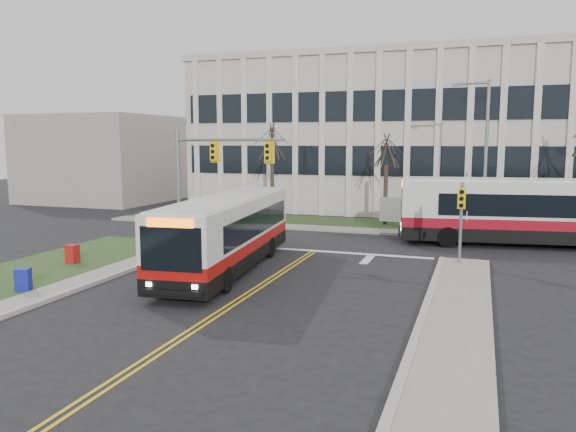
# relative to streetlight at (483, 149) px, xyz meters

# --- Properties ---
(ground) EXTENTS (120.00, 120.00, 0.00)m
(ground) POSITION_rel_streetlight_xyz_m (-8.03, -16.20, -5.19)
(ground) COLOR black
(ground) RESTS_ON ground
(sidewalk_west) EXTENTS (1.20, 26.00, 0.14)m
(sidewalk_west) POSITION_rel_streetlight_xyz_m (-15.03, -21.20, -5.12)
(sidewalk_west) COLOR #9E9B93
(sidewalk_west) RESTS_ON ground
(sidewalk_east) EXTENTS (2.00, 26.00, 0.14)m
(sidewalk_east) POSITION_rel_streetlight_xyz_m (-0.53, -21.20, -5.12)
(sidewalk_east) COLOR #9E9B93
(sidewalk_east) RESTS_ON ground
(sidewalk_cross) EXTENTS (44.00, 1.60, 0.14)m
(sidewalk_cross) POSITION_rel_streetlight_xyz_m (-3.03, -1.00, -5.12)
(sidewalk_cross) COLOR #9E9B93
(sidewalk_cross) RESTS_ON ground
(building_lawn) EXTENTS (44.00, 5.00, 0.12)m
(building_lawn) POSITION_rel_streetlight_xyz_m (-3.03, 1.80, -5.13)
(building_lawn) COLOR #28431D
(building_lawn) RESTS_ON ground
(office_building) EXTENTS (40.00, 16.00, 12.00)m
(office_building) POSITION_rel_streetlight_xyz_m (-3.03, 13.80, 0.81)
(office_building) COLOR beige
(office_building) RESTS_ON ground
(building_annex) EXTENTS (12.00, 12.00, 8.00)m
(building_annex) POSITION_rel_streetlight_xyz_m (-34.03, 9.80, -1.19)
(building_annex) COLOR #9E9B93
(building_annex) RESTS_ON ground
(mast_arm_signal) EXTENTS (6.11, 0.38, 6.20)m
(mast_arm_signal) POSITION_rel_streetlight_xyz_m (-13.65, -9.04, -0.94)
(mast_arm_signal) COLOR slate
(mast_arm_signal) RESTS_ON ground
(signal_pole_near) EXTENTS (0.34, 0.39, 3.80)m
(signal_pole_near) POSITION_rel_streetlight_xyz_m (-0.83, -9.30, -2.69)
(signal_pole_near) COLOR slate
(signal_pole_near) RESTS_ON ground
(signal_pole_far) EXTENTS (0.34, 0.39, 3.80)m
(signal_pole_far) POSITION_rel_streetlight_xyz_m (-0.83, -0.80, -2.69)
(signal_pole_far) COLOR slate
(signal_pole_far) RESTS_ON ground
(streetlight) EXTENTS (2.15, 0.25, 9.20)m
(streetlight) POSITION_rel_streetlight_xyz_m (0.00, 0.00, 0.00)
(streetlight) COLOR slate
(streetlight) RESTS_ON ground
(directory_sign) EXTENTS (1.50, 0.12, 2.00)m
(directory_sign) POSITION_rel_streetlight_xyz_m (-5.53, 1.30, -4.02)
(directory_sign) COLOR slate
(directory_sign) RESTS_ON ground
(tree_left) EXTENTS (1.80, 1.80, 7.70)m
(tree_left) POSITION_rel_streetlight_xyz_m (-14.03, 1.80, 0.32)
(tree_left) COLOR #42352B
(tree_left) RESTS_ON ground
(tree_mid) EXTENTS (1.80, 1.80, 6.82)m
(tree_mid) POSITION_rel_streetlight_xyz_m (-6.03, 2.00, -0.31)
(tree_mid) COLOR #42352B
(tree_mid) RESTS_ON ground
(bus_main) EXTENTS (3.85, 12.00, 3.14)m
(bus_main) POSITION_rel_streetlight_xyz_m (-10.48, -13.28, -3.62)
(bus_main) COLOR silver
(bus_main) RESTS_ON ground
(bus_cross) EXTENTS (13.54, 4.64, 3.54)m
(bus_cross) POSITION_rel_streetlight_xyz_m (2.39, -2.84, -3.43)
(bus_cross) COLOR silver
(bus_cross) RESTS_ON ground
(newspaper_box_blue) EXTENTS (0.64, 0.62, 0.95)m
(newspaper_box_blue) POSITION_rel_streetlight_xyz_m (-15.96, -19.38, -4.72)
(newspaper_box_blue) COLOR navy
(newspaper_box_blue) RESTS_ON ground
(newspaper_box_red) EXTENTS (0.51, 0.46, 0.95)m
(newspaper_box_red) POSITION_rel_streetlight_xyz_m (-17.53, -14.84, -4.72)
(newspaper_box_red) COLOR #AB1616
(newspaper_box_red) RESTS_ON ground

